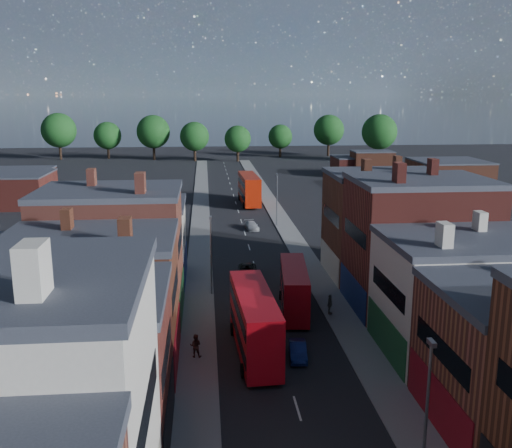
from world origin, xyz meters
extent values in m
cube|color=gray|center=(-6.50, 50.00, 0.06)|extent=(3.00, 200.00, 0.12)
cube|color=gray|center=(6.50, 50.00, 0.06)|extent=(3.00, 200.00, 0.12)
cube|color=maroon|center=(-14.00, 0.00, 6.59)|extent=(12.00, 80.00, 13.17)
cylinder|color=slate|center=(5.20, 0.00, 4.00)|extent=(0.16, 0.16, 8.00)
cube|color=slate|center=(5.20, 0.00, 8.00)|extent=(0.25, 0.70, 0.25)
cylinder|color=slate|center=(-5.20, 30.00, 4.00)|extent=(0.16, 0.16, 8.00)
cube|color=slate|center=(-5.20, 30.00, 8.00)|extent=(0.25, 0.70, 0.25)
cylinder|color=slate|center=(5.20, 60.00, 4.00)|extent=(0.16, 0.16, 8.00)
cube|color=slate|center=(5.20, 60.00, 8.00)|extent=(0.25, 0.70, 0.25)
cube|color=red|center=(-2.07, 16.21, 2.69)|extent=(3.24, 11.74, 4.65)
cube|color=black|center=(-2.07, 16.21, 1.80)|extent=(3.25, 10.82, 0.95)
cube|color=black|center=(-2.07, 16.21, 3.80)|extent=(3.25, 10.82, 0.95)
cylinder|color=black|center=(-3.20, 12.43, 0.53)|extent=(0.37, 1.07, 1.06)
cylinder|color=black|center=(-0.56, 12.57, 0.53)|extent=(0.37, 1.07, 1.06)
cylinder|color=black|center=(-3.58, 19.86, 0.53)|extent=(0.37, 1.07, 1.06)
cylinder|color=black|center=(-0.95, 19.99, 0.53)|extent=(0.37, 1.07, 1.06)
cube|color=#AB0911|center=(2.37, 24.73, 2.30)|extent=(3.25, 10.10, 3.97)
cube|color=black|center=(2.37, 24.73, 1.53)|extent=(3.23, 9.32, 0.81)
cube|color=black|center=(2.37, 24.73, 3.25)|extent=(3.23, 9.32, 0.81)
cylinder|color=black|center=(0.93, 21.68, 0.45)|extent=(0.36, 0.93, 0.90)
cylinder|color=black|center=(3.17, 21.45, 0.45)|extent=(0.36, 0.93, 0.90)
cylinder|color=black|center=(1.57, 28.00, 0.45)|extent=(0.36, 0.93, 0.90)
cylinder|color=black|center=(3.82, 27.77, 0.45)|extent=(0.36, 0.93, 0.90)
cube|color=#AB1C07|center=(2.42, 78.53, 2.91)|extent=(3.36, 12.64, 5.01)
cube|color=black|center=(2.42, 78.53, 1.94)|extent=(3.38, 11.64, 1.03)
cube|color=black|center=(2.42, 78.53, 4.10)|extent=(3.38, 11.64, 1.03)
cylinder|color=black|center=(1.16, 74.46, 0.57)|extent=(0.39, 1.15, 1.14)
cylinder|color=black|center=(4.00, 74.58, 0.57)|extent=(0.39, 1.15, 1.14)
cylinder|color=black|center=(0.83, 82.48, 0.57)|extent=(0.39, 1.15, 1.14)
cylinder|color=black|center=(3.68, 82.60, 0.57)|extent=(0.39, 1.15, 1.14)
imported|color=navy|center=(1.20, 15.18, 0.60)|extent=(1.61, 3.74, 1.20)
imported|color=black|center=(-1.20, 35.97, 0.61)|extent=(2.56, 4.64, 1.23)
imported|color=#B9B9B9|center=(1.20, 58.21, 0.59)|extent=(2.21, 4.29, 1.19)
imported|color=#45221B|center=(-6.63, 15.84, 1.04)|extent=(0.96, 0.63, 1.84)
imported|color=#5E5B51|center=(5.52, 23.52, 1.06)|extent=(0.90, 1.22, 1.89)
camera|label=1|loc=(-5.64, -24.88, 19.80)|focal=40.00mm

